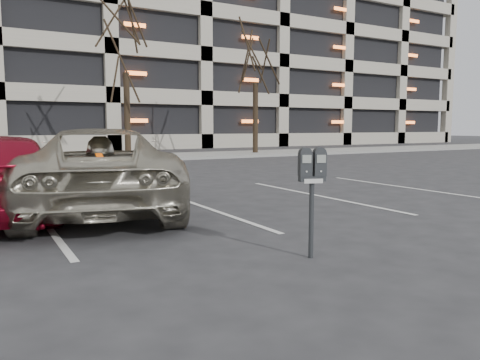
{
  "coord_description": "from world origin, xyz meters",
  "views": [
    {
      "loc": [
        -2.32,
        -5.62,
        1.51
      ],
      "look_at": [
        -0.0,
        -1.57,
        0.98
      ],
      "focal_mm": 35.0,
      "sensor_mm": 36.0,
      "label": 1
    }
  ],
  "objects_px": {
    "suv_silver": "(101,170)",
    "tree_c": "(125,18)",
    "tree_d": "(256,37)",
    "parking_meter": "(312,175)"
  },
  "relations": [
    {
      "from": "tree_c",
      "to": "tree_d",
      "type": "xyz_separation_m",
      "value": [
        7.0,
        0.0,
        -0.19
      ]
    },
    {
      "from": "tree_d",
      "to": "parking_meter",
      "type": "bearing_deg",
      "value": -119.8
    },
    {
      "from": "tree_d",
      "to": "suv_silver",
      "type": "bearing_deg",
      "value": -130.8
    },
    {
      "from": "tree_c",
      "to": "tree_d",
      "type": "relative_size",
      "value": 1.03
    },
    {
      "from": "parking_meter",
      "to": "suv_silver",
      "type": "bearing_deg",
      "value": 126.42
    },
    {
      "from": "parking_meter",
      "to": "suv_silver",
      "type": "distance_m",
      "value": 4.52
    },
    {
      "from": "tree_c",
      "to": "tree_d",
      "type": "distance_m",
      "value": 7.0
    },
    {
      "from": "tree_d",
      "to": "suv_silver",
      "type": "distance_m",
      "value": 18.2
    },
    {
      "from": "tree_c",
      "to": "parking_meter",
      "type": "distance_m",
      "value": 18.52
    },
    {
      "from": "suv_silver",
      "to": "tree_c",
      "type": "bearing_deg",
      "value": -94.46
    }
  ]
}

